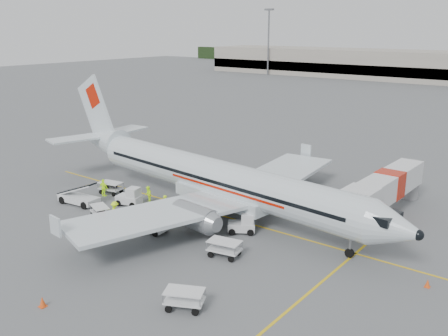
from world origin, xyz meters
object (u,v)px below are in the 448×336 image
at_px(tug_mid, 153,222).
at_px(tug_fore, 241,223).
at_px(jet_bridge, 388,193).
at_px(tug_aft, 129,196).
at_px(aircraft, 218,154).
at_px(belt_loader, 78,189).

bearing_deg(tug_mid, tug_fore, 32.33).
distance_m(tug_fore, tug_mid, 7.31).
bearing_deg(tug_fore, jet_bridge, 20.87).
distance_m(tug_fore, tug_aft, 12.39).
distance_m(aircraft, tug_aft, 9.88).
xyz_separation_m(jet_bridge, tug_aft, (-20.32, -12.61, -1.11)).
xyz_separation_m(belt_loader, tug_mid, (10.49, -0.46, -0.57)).
height_order(jet_bridge, tug_mid, jet_bridge).
relative_size(belt_loader, tug_aft, 2.34).
distance_m(jet_bridge, belt_loader, 28.79).
bearing_deg(tug_fore, belt_loader, 159.24).
distance_m(aircraft, jet_bridge, 15.67).
relative_size(aircraft, tug_aft, 17.34).
height_order(belt_loader, tug_fore, belt_loader).
distance_m(belt_loader, tug_fore, 16.83).
bearing_deg(aircraft, tug_fore, -23.90).
xyz_separation_m(belt_loader, tug_fore, (16.37, 3.90, -0.60)).
bearing_deg(tug_aft, belt_loader, -160.51).
height_order(aircraft, belt_loader, aircraft).
bearing_deg(tug_aft, aircraft, 10.79).
bearing_deg(jet_bridge, belt_loader, -146.53).
bearing_deg(tug_mid, tug_aft, 149.60).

